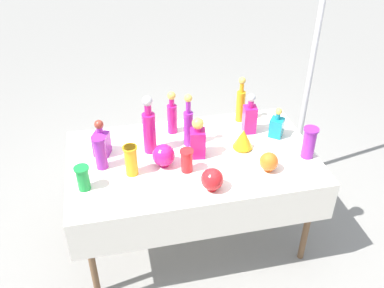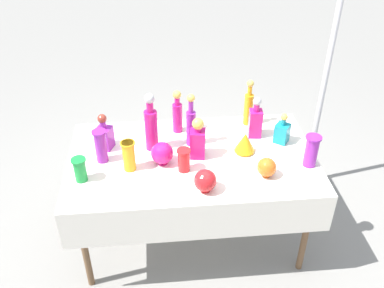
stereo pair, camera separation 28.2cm
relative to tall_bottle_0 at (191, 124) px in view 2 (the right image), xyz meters
The scene contains 21 objects.
ground_plane 0.94m from the tall_bottle_0, 92.62° to the right, with size 40.00×40.00×0.00m, color gray.
display_table 0.29m from the tall_bottle_0, 92.15° to the right, with size 1.66×0.97×0.76m.
tall_bottle_0 is the anchor object (origin of this frame).
tall_bottle_1 0.50m from the tall_bottle_0, 27.22° to the left, with size 0.06×0.06×0.36m.
tall_bottle_2 0.27m from the tall_bottle_0, behind, with size 0.09×0.09×0.42m.
tall_bottle_3 0.20m from the tall_bottle_0, 114.57° to the left, with size 0.07×0.07×0.33m.
square_decanter_0 0.60m from the tall_bottle_0, behind, with size 0.13×0.13×0.27m.
square_decanter_1 0.64m from the tall_bottle_0, ahead, with size 0.13×0.13×0.23m.
square_decanter_2 0.47m from the tall_bottle_0, ahead, with size 0.10×0.10×0.31m.
square_decanter_3 0.15m from the tall_bottle_0, 77.28° to the right, with size 0.11×0.11×0.29m.
slender_vase_0 0.62m from the tall_bottle_0, 167.06° to the right, with size 0.09×0.09×0.23m.
slender_vase_1 0.31m from the tall_bottle_0, 104.00° to the right, with size 0.09×0.09×0.16m.
slender_vase_2 0.79m from the tall_bottle_0, 155.35° to the right, with size 0.09×0.09×0.16m.
slender_vase_3 0.49m from the tall_bottle_0, 149.66° to the right, with size 0.09×0.09×0.21m.
slender_vase_4 0.81m from the tall_bottle_0, 22.57° to the right, with size 0.10×0.10×0.22m.
fluted_vase_0 0.39m from the tall_bottle_0, 19.72° to the right, with size 0.14×0.14×0.15m.
round_bowl_0 0.30m from the tall_bottle_0, 135.55° to the right, with size 0.15×0.15×0.15m.
round_bowl_1 0.51m from the tall_bottle_0, 85.43° to the right, with size 0.14×0.14×0.15m.
round_bowl_2 0.60m from the tall_bottle_0, 42.07° to the right, with size 0.12×0.12×0.13m.
price_tag_left 0.69m from the tall_bottle_0, 52.63° to the right, with size 0.05×0.01×0.03m, color white.
canopy_pole 1.14m from the tall_bottle_0, 20.39° to the left, with size 0.18×0.18×2.42m.
Camera 2 is at (-0.22, -2.31, 2.48)m, focal length 40.00 mm.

